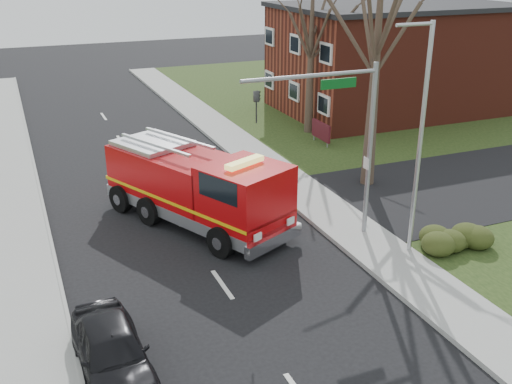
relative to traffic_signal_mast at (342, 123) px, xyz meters
name	(u,v)px	position (x,y,z in m)	size (l,w,h in m)	color
ground	(222,285)	(-5.21, -1.50, -4.71)	(120.00, 120.00, 0.00)	black
sidewalk_right	(378,250)	(0.99, -1.50, -4.63)	(2.40, 80.00, 0.15)	gray
sidewalk_left	(28,324)	(-11.41, -1.50, -4.63)	(2.40, 80.00, 0.15)	gray
brick_building	(394,58)	(13.79, 16.50, -1.05)	(15.40, 10.40, 7.25)	maroon
health_center_sign	(321,131)	(5.29, 11.00, -3.83)	(0.12, 2.00, 1.40)	#4B111A
hedge_corner	(458,236)	(3.79, -2.50, -4.13)	(2.80, 2.00, 0.90)	#293613
bare_tree_near	(378,27)	(4.29, 4.50, 2.71)	(6.00, 6.00, 12.00)	#392C22
bare_tree_far	(312,25)	(5.79, 13.50, 1.78)	(5.25, 5.25, 10.50)	#392C22
traffic_signal_mast	(342,123)	(0.00, 0.00, 0.00)	(5.29, 0.18, 6.80)	gray
streetlight_pole	(420,136)	(1.93, -2.00, -0.16)	(1.48, 0.16, 8.40)	#B7BABF
fire_engine	(198,189)	(-4.45, 3.50, -3.18)	(6.11, 8.81, 3.38)	#B1080A
parked_car_maroon	(112,351)	(-9.41, -4.73, -3.97)	(1.74, 4.33, 1.48)	black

